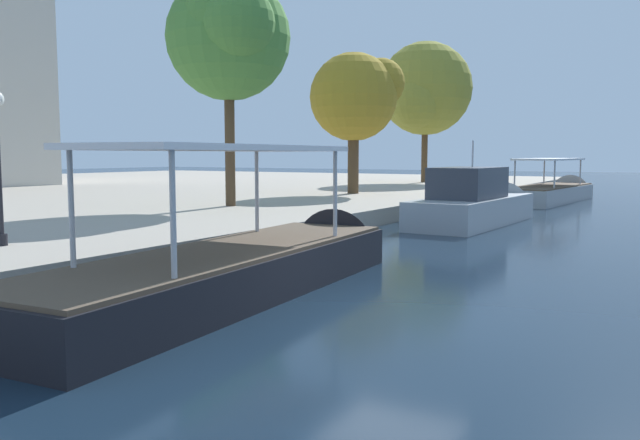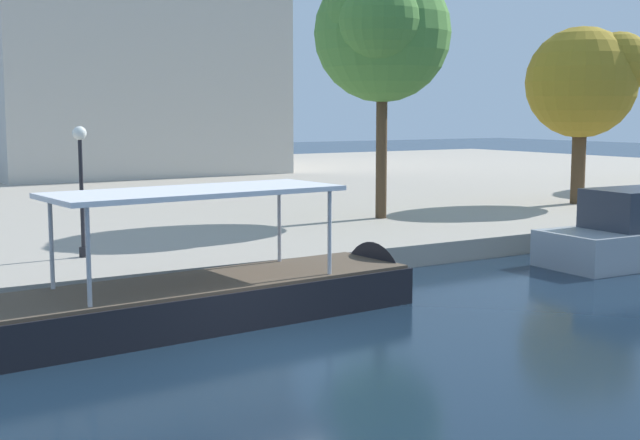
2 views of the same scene
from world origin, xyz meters
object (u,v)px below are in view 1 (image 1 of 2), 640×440
tour_boat_4 (552,195)px  tree_0 (356,96)px  tour_boat_2 (249,273)px  motor_yacht_3 (478,208)px  tree_2 (229,33)px  tree_1 (424,90)px  mooring_bollard_0 (456,188)px

tour_boat_4 → tree_0: bearing=140.1°
tour_boat_2 → motor_yacht_3: 16.62m
tour_boat_2 → motor_yacht_3: size_ratio=1.26×
tree_0 → tree_2: (-11.75, 0.14, 1.86)m
tree_1 → mooring_bollard_0: bearing=-151.3°
tour_boat_4 → tree_1: (6.59, 11.67, 7.92)m
motor_yacht_3 → tour_boat_4: bearing=2.0°
tree_0 → tree_1: 16.58m
tour_boat_4 → tree_0: tree_0 is taller
tour_boat_4 → mooring_bollard_0: tour_boat_4 is taller
mooring_bollard_0 → tree_1: (14.03, 7.69, 7.21)m
motor_yacht_3 → mooring_bollard_0: size_ratio=14.12×
tree_0 → tour_boat_2: bearing=-158.1°
tour_boat_2 → tour_boat_4: 32.64m
tree_0 → tree_1: bearing=7.8°
tree_0 → tour_boat_4: bearing=-44.1°
tour_boat_4 → tree_1: tree_1 is taller
tour_boat_2 → tree_2: (11.16, 9.36, 7.96)m
tree_1 → tree_2: 28.15m
tour_boat_2 → tree_2: size_ratio=1.24×
tour_boat_2 → tour_boat_4: tour_boat_2 is taller
tree_1 → tree_2: size_ratio=1.13×
motor_yacht_3 → tour_boat_4: 16.03m
mooring_bollard_0 → tour_boat_2: bearing=-171.5°
mooring_bollard_0 → tree_0: size_ratio=0.09×
motor_yacht_3 → tour_boat_4: size_ratio=0.79×
tour_boat_4 → tree_2: tree_2 is taller
motor_yacht_3 → tree_1: bearing=29.4°
tree_2 → tour_boat_2: bearing=-140.0°
tour_boat_2 → tree_0: bearing=17.7°
tree_2 → mooring_bollard_0: bearing=-21.7°
tour_boat_2 → tree_1: size_ratio=1.09×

